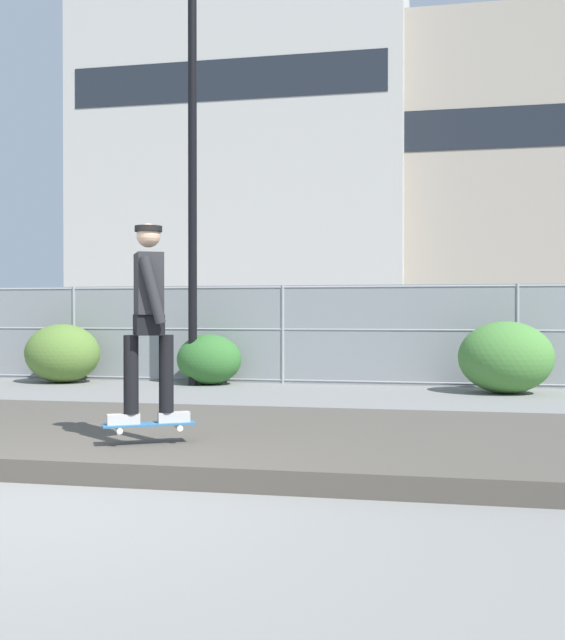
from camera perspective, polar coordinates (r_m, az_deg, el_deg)
The scene contains 12 objects.
ground_plane at distance 5.65m, azimuth -18.42°, elevation -13.28°, with size 120.00×120.00×0.00m, color slate.
gravel_berm at distance 7.77m, azimuth -9.54°, elevation -8.71°, with size 14.82×3.62×0.19m, color #4C473F.
skateboard at distance 6.74m, azimuth -10.16°, elevation -7.87°, with size 0.80×0.56×0.07m.
skater at distance 6.67m, azimuth -10.18°, elevation 0.78°, with size 0.68×0.62×1.76m.
chain_fence at distance 14.05m, azimuth 0.01°, elevation -1.07°, with size 17.04×0.06×1.85m.
street_lamp at distance 14.11m, azimuth -6.89°, elevation 14.04°, with size 0.44×0.44×7.53m.
parked_car_near at distance 18.98m, azimuth -13.69°, elevation -0.92°, with size 4.54×2.25×1.66m.
library_building at distance 54.03m, azimuth -2.22°, elevation 12.52°, with size 21.35×15.00×24.91m.
office_block at distance 55.34m, azimuth 18.26°, elevation 9.64°, with size 20.80×15.17×20.03m.
shrub_left at distance 14.81m, azimuth -16.45°, elevation -2.46°, with size 1.44×1.18×1.12m.
shrub_center at distance 13.90m, azimuth -5.63°, elevation -3.01°, with size 1.21×0.99×0.93m.
shrub_right at distance 12.87m, azimuth 16.67°, elevation -2.75°, with size 1.55×1.27×1.20m.
Camera 1 is at (2.71, -4.77, 1.36)m, focal length 41.93 mm.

